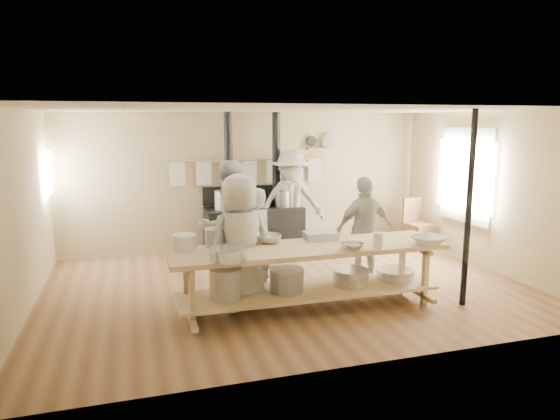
{
  "coord_description": "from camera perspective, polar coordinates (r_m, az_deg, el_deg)",
  "views": [
    {
      "loc": [
        -2.15,
        -6.78,
        2.46
      ],
      "look_at": [
        -0.06,
        0.2,
        1.14
      ],
      "focal_mm": 32.0,
      "sensor_mm": 36.0,
      "label": 1
    }
  ],
  "objects": [
    {
      "name": "cook_by_window",
      "position": [
        9.3,
        1.3,
        0.95
      ],
      "size": [
        1.32,
        0.87,
        1.91
      ],
      "primitive_type": "imported",
      "rotation": [
        0.0,
        0.0,
        -0.14
      ],
      "color": "#9D998B",
      "rests_on": "ground"
    },
    {
      "name": "prep_table",
      "position": [
        6.55,
        3.23,
        -6.95
      ],
      "size": [
        3.6,
        0.9,
        0.85
      ],
      "color": "tan",
      "rests_on": "ground"
    },
    {
      "name": "bowl_white_b",
      "position": [
        6.85,
        16.6,
        -3.3
      ],
      "size": [
        0.5,
        0.5,
        0.1
      ],
      "primitive_type": "imported",
      "rotation": [
        0.0,
        0.0,
        1.78
      ],
      "color": "white",
      "rests_on": "prep_table"
    },
    {
      "name": "cook_center",
      "position": [
        6.48,
        -4.54,
        -3.71
      ],
      "size": [
        0.96,
        0.71,
        1.79
      ],
      "primitive_type": "imported",
      "rotation": [
        0.0,
        0.0,
        3.31
      ],
      "color": "#9D998B",
      "rests_on": "ground"
    },
    {
      "name": "window_right",
      "position": [
        9.33,
        20.56,
        3.72
      ],
      "size": [
        0.09,
        1.5,
        1.65
      ],
      "color": "beige",
      "rests_on": "ground"
    },
    {
      "name": "bowl_steel_a",
      "position": [
        6.62,
        -1.3,
        -3.3
      ],
      "size": [
        0.49,
        0.49,
        0.11
      ],
      "primitive_type": "imported",
      "rotation": [
        0.0,
        0.0,
        0.94
      ],
      "color": "silver",
      "rests_on": "prep_table"
    },
    {
      "name": "towel_rail",
      "position": [
        9.47,
        -3.47,
        4.79
      ],
      "size": [
        3.0,
        0.04,
        0.47
      ],
      "color": "tan",
      "rests_on": "ground"
    },
    {
      "name": "stove",
      "position": [
        9.36,
        -3.05,
        -1.7
      ],
      "size": [
        1.9,
        0.75,
        2.6
      ],
      "color": "black",
      "rests_on": "ground"
    },
    {
      "name": "mixing_bowl_large",
      "position": [
        5.85,
        -5.86,
        -5.01
      ],
      "size": [
        0.49,
        0.49,
        0.14
      ],
      "primitive_type": "cylinder",
      "rotation": [
        0.0,
        0.0,
        -0.11
      ],
      "color": "silver",
      "rests_on": "prep_table"
    },
    {
      "name": "support_post",
      "position": [
        6.96,
        20.76,
        0.02
      ],
      "size": [
        0.08,
        0.08,
        2.6
      ],
      "primitive_type": "cylinder",
      "color": "black",
      "rests_on": "ground"
    },
    {
      "name": "bucket_galv",
      "position": [
        6.46,
        -7.42,
        -3.13
      ],
      "size": [
        0.34,
        0.34,
        0.24
      ],
      "primitive_type": "cylinder",
      "rotation": [
        0.0,
        0.0,
        0.43
      ],
      "color": "gray",
      "rests_on": "prep_table"
    },
    {
      "name": "bowl_white_a",
      "position": [
        5.86,
        -5.99,
        -5.24
      ],
      "size": [
        0.5,
        0.5,
        0.1
      ],
      "primitive_type": "imported",
      "rotation": [
        0.0,
        0.0,
        0.36
      ],
      "color": "white",
      "rests_on": "prep_table"
    },
    {
      "name": "cook_right",
      "position": [
        7.71,
        9.65,
        -2.21
      ],
      "size": [
        0.98,
        0.47,
        1.62
      ],
      "primitive_type": "imported",
      "rotation": [
        0.0,
        0.0,
        3.22
      ],
      "color": "#9D998B",
      "rests_on": "ground"
    },
    {
      "name": "chair",
      "position": [
        10.1,
        15.43,
        -2.55
      ],
      "size": [
        0.54,
        0.54,
        0.95
      ],
      "rotation": [
        0.0,
        0.0,
        0.23
      ],
      "color": "brown",
      "rests_on": "ground"
    },
    {
      "name": "left_opening",
      "position": [
        8.92,
        -25.02,
        3.78
      ],
      "size": [
        0.0,
        0.9,
        0.9
      ],
      "color": "white",
      "rests_on": "ground"
    },
    {
      "name": "bowl_steel_b",
      "position": [
        6.33,
        8.23,
        -4.14
      ],
      "size": [
        0.29,
        0.29,
        0.09
      ],
      "primitive_type": "imported",
      "rotation": [
        0.0,
        0.0,
        3.14
      ],
      "color": "silver",
      "rests_on": "prep_table"
    },
    {
      "name": "roasting_pan",
      "position": [
        6.85,
        4.64,
        -2.91
      ],
      "size": [
        0.47,
        0.33,
        0.1
      ],
      "primitive_type": "cube",
      "rotation": [
        0.0,
        0.0,
        -0.07
      ],
      "color": "#B2B2B7",
      "rests_on": "prep_table"
    },
    {
      "name": "back_wall_shelf",
      "position": [
        9.91,
        4.8,
        7.6
      ],
      "size": [
        0.63,
        0.14,
        0.32
      ],
      "color": "tan",
      "rests_on": "ground"
    },
    {
      "name": "deep_bowl_enamel",
      "position": [
        6.42,
        -10.84,
        -3.58
      ],
      "size": [
        0.38,
        0.38,
        0.18
      ],
      "primitive_type": "cylinder",
      "rotation": [
        0.0,
        0.0,
        -0.37
      ],
      "color": "white",
      "rests_on": "prep_table"
    },
    {
      "name": "cook_far_left",
      "position": [
        6.9,
        -2.96,
        -3.85
      ],
      "size": [
        0.66,
        0.55,
        1.55
      ],
      "primitive_type": "imported",
      "rotation": [
        0.0,
        0.0,
        3.51
      ],
      "color": "#9D998B",
      "rests_on": "ground"
    },
    {
      "name": "ground",
      "position": [
        7.53,
        0.9,
        -8.8
      ],
      "size": [
        7.0,
        7.0,
        0.0
      ],
      "primitive_type": "plane",
      "color": "brown",
      "rests_on": "ground"
    },
    {
      "name": "room_shell",
      "position": [
        7.16,
        0.93,
        3.57
      ],
      "size": [
        7.0,
        7.0,
        7.0
      ],
      "color": "tan",
      "rests_on": "ground"
    },
    {
      "name": "pitcher",
      "position": [
        6.47,
        11.11,
        -3.4
      ],
      "size": [
        0.15,
        0.15,
        0.2
      ],
      "primitive_type": "cylinder",
      "rotation": [
        0.0,
        0.0,
        0.23
      ],
      "color": "white",
      "rests_on": "prep_table"
    },
    {
      "name": "cook_left",
      "position": [
        7.23,
        -5.92,
        -1.85
      ],
      "size": [
        1.09,
        0.96,
        1.9
      ],
      "primitive_type": "imported",
      "rotation": [
        0.0,
        0.0,
        3.44
      ],
      "color": "#9D998B",
      "rests_on": "ground"
    }
  ]
}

